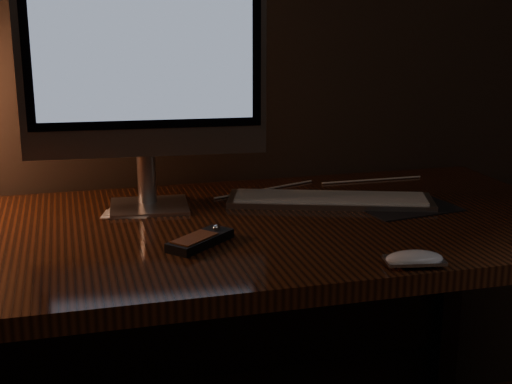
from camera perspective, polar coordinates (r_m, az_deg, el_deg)
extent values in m
cube|color=#3E1D0E|center=(1.54, -2.45, -3.34)|extent=(1.60, 0.75, 0.04)
cube|color=black|center=(2.23, 15.06, -8.31)|extent=(0.06, 0.06, 0.71)
cube|color=black|center=(1.96, -4.62, -7.94)|extent=(1.48, 0.02, 0.51)
cube|color=silver|center=(1.68, -8.53, -1.14)|extent=(0.19, 0.17, 0.01)
cylinder|color=silver|center=(1.69, -8.74, 1.20)|extent=(0.05, 0.05, 0.12)
cube|color=silver|center=(1.61, -8.99, 10.70)|extent=(0.55, 0.08, 0.45)
cube|color=black|center=(1.59, -8.95, 11.72)|extent=(0.51, 0.05, 0.38)
cube|color=#8C9EBE|center=(1.59, -8.94, 11.71)|extent=(0.47, 0.04, 0.34)
cube|color=silver|center=(1.71, 5.95, -0.60)|extent=(0.50, 0.29, 0.02)
cube|color=black|center=(1.71, 11.78, -1.10)|extent=(0.25, 0.21, 0.00)
ellipsoid|color=white|center=(1.33, 12.55, -5.41)|extent=(0.11, 0.07, 0.02)
cube|color=black|center=(1.41, -4.48, -3.88)|extent=(0.15, 0.14, 0.02)
cube|color=#663112|center=(1.41, -4.48, -3.52)|extent=(0.10, 0.10, 0.00)
sphere|color=silver|center=(1.41, -4.48, -3.46)|extent=(0.02, 0.02, 0.02)
cube|color=white|center=(1.64, -10.38, -1.69)|extent=(0.12, 0.09, 0.01)
cylinder|color=white|center=(1.86, 5.23, 0.51)|extent=(0.59, 0.09, 0.01)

